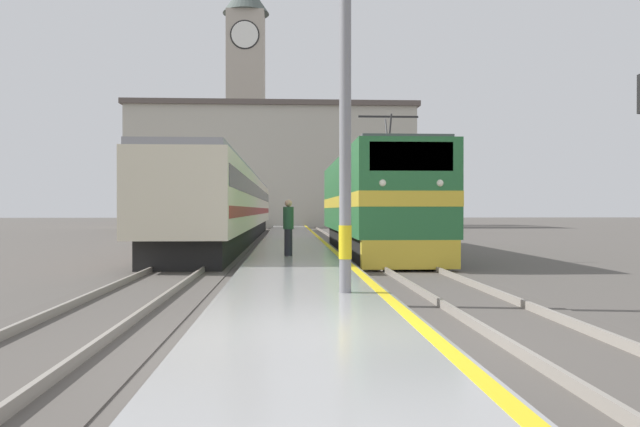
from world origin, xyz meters
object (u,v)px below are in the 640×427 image
person_on_platform (288,226)px  clock_tower (246,95)px  locomotive_train (372,203)px  catenary_mast (352,53)px  passenger_train (233,205)px

person_on_platform → clock_tower: (-4.77, 52.46, 13.80)m
locomotive_train → clock_tower: 50.15m
catenary_mast → clock_tower: size_ratio=0.30×
passenger_train → catenary_mast: bearing=-80.1°
clock_tower → catenary_mast: bearing=-84.5°
passenger_train → person_on_platform: 15.32m
person_on_platform → locomotive_train: bearing=54.5°
clock_tower → locomotive_train: bearing=-80.3°
catenary_mast → person_on_platform: size_ratio=4.64×
locomotive_train → catenary_mast: 14.10m
passenger_train → clock_tower: 39.71m
locomotive_train → catenary_mast: bearing=-99.3°
person_on_platform → passenger_train: bearing=101.6°
locomotive_train → person_on_platform: locomotive_train is taller
catenary_mast → clock_tower: 62.60m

